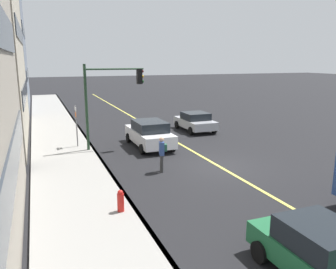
% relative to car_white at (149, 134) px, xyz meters
% --- Properties ---
extents(ground, '(200.00, 200.00, 0.00)m').
position_rel_car_white_xyz_m(ground, '(-5.07, -2.04, -0.84)').
color(ground, black).
extents(sidewalk_slab, '(80.00, 3.58, 0.15)m').
position_rel_car_white_xyz_m(sidewalk_slab, '(-5.07, 5.16, -0.77)').
color(sidewalk_slab, gray).
rests_on(sidewalk_slab, ground).
extents(curb_edge, '(80.00, 0.16, 0.15)m').
position_rel_car_white_xyz_m(curb_edge, '(-5.07, 3.45, -0.77)').
color(curb_edge, slate).
rests_on(curb_edge, ground).
extents(lane_stripe_center, '(80.00, 0.16, 0.01)m').
position_rel_car_white_xyz_m(lane_stripe_center, '(-5.07, -2.04, -0.84)').
color(lane_stripe_center, '#D8CC4C').
rests_on(lane_stripe_center, ground).
extents(car_white, '(4.66, 2.11, 1.65)m').
position_rel_car_white_xyz_m(car_white, '(0.00, 0.00, 0.00)').
color(car_white, silver).
rests_on(car_white, ground).
extents(car_silver, '(3.92, 2.12, 1.42)m').
position_rel_car_white_xyz_m(car_silver, '(3.37, -4.81, -0.11)').
color(car_silver, '#A8AAB2').
rests_on(car_silver, ground).
extents(car_green, '(3.82, 1.91, 1.51)m').
position_rel_car_white_xyz_m(car_green, '(-14.15, 0.31, -0.08)').
color(car_green, '#1E6038').
rests_on(car_green, ground).
extents(pedestrian_with_backpack, '(0.45, 0.43, 1.73)m').
position_rel_car_white_xyz_m(pedestrian_with_backpack, '(-4.87, 0.97, 0.18)').
color(pedestrian_with_backpack, '#383838').
rests_on(pedestrian_with_backpack, ground).
extents(traffic_light_mast, '(0.28, 3.56, 5.12)m').
position_rel_car_white_xyz_m(traffic_light_mast, '(0.09, 2.37, 2.67)').
color(traffic_light_mast, '#1E3823').
rests_on(traffic_light_mast, ground).
extents(street_sign_post, '(0.60, 0.08, 2.67)m').
position_rel_car_white_xyz_m(street_sign_post, '(1.15, 4.27, 0.74)').
color(street_sign_post, slate).
rests_on(street_sign_post, ground).
extents(fire_hydrant, '(0.24, 0.24, 0.94)m').
position_rel_car_white_xyz_m(fire_hydrant, '(-8.77, 3.97, -0.38)').
color(fire_hydrant, red).
rests_on(fire_hydrant, ground).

